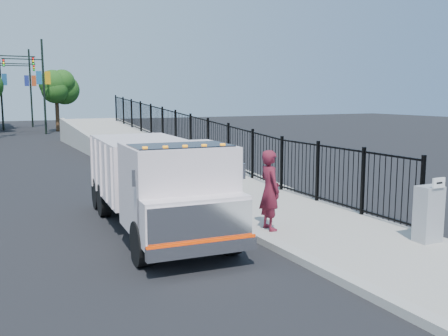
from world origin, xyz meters
name	(u,v)px	position (x,y,z in m)	size (l,w,h in m)	color
ground	(248,235)	(0.00, 0.00, 0.00)	(120.00, 120.00, 0.00)	black
sidewalk	(367,244)	(1.93, -2.00, 0.06)	(3.55, 12.00, 0.12)	#9E998E
curb	(296,255)	(0.00, -2.00, 0.08)	(0.30, 12.00, 0.16)	#ADAAA3
ramp	(138,157)	(2.12, 16.00, 0.00)	(3.95, 24.00, 1.70)	#9E998E
iron_fence	(191,146)	(3.55, 12.00, 0.90)	(0.10, 28.00, 1.80)	black
truck	(156,178)	(-1.85, 1.32, 1.33)	(2.68, 7.02, 2.36)	black
worker	(270,190)	(0.49, -0.18, 1.09)	(0.71, 0.46, 1.94)	maroon
utility_cabinet	(428,214)	(3.10, -2.61, 0.75)	(0.55, 0.40, 1.25)	gray
arrow_sign	(439,183)	(3.10, -2.83, 1.48)	(0.35, 0.04, 0.22)	white
light_pole_1	(40,83)	(-0.56, 35.14, 4.36)	(3.78, 0.22, 8.00)	black
light_pole_2	(4,84)	(-2.97, 42.13, 4.36)	(3.78, 0.22, 8.00)	black
light_pole_3	(27,85)	(-0.59, 45.56, 4.36)	(3.78, 0.22, 8.00)	black
tree_1	(56,88)	(1.17, 38.11, 3.94)	(2.53, 2.53, 5.27)	#382314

